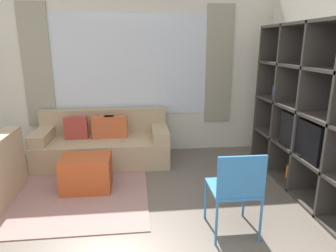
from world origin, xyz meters
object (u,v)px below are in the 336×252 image
at_px(folding_chair, 236,186).
at_px(couch_main, 103,144).
at_px(ottoman, 87,173).
at_px(shelving_unit, 315,113).

bearing_deg(folding_chair, couch_main, -55.25).
relative_size(couch_main, ottoman, 3.30).
relative_size(ottoman, folding_chair, 0.70).
relative_size(shelving_unit, folding_chair, 2.78).
bearing_deg(shelving_unit, ottoman, 172.80).
distance_m(shelving_unit, folding_chair, 1.50).
relative_size(couch_main, folding_chair, 2.30).
xyz_separation_m(shelving_unit, folding_chair, (-1.18, -0.78, -0.49)).
bearing_deg(couch_main, ottoman, -97.20).
bearing_deg(folding_chair, shelving_unit, -146.73).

